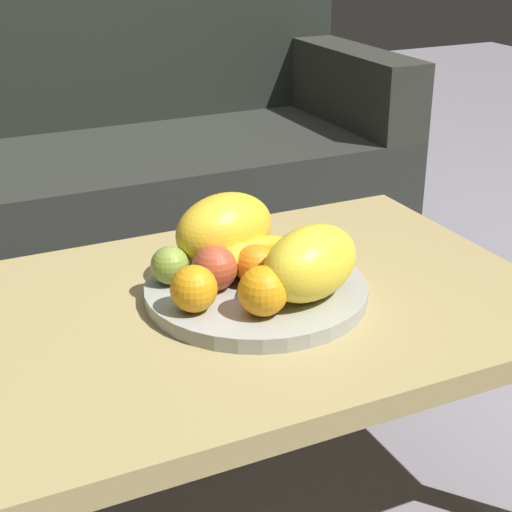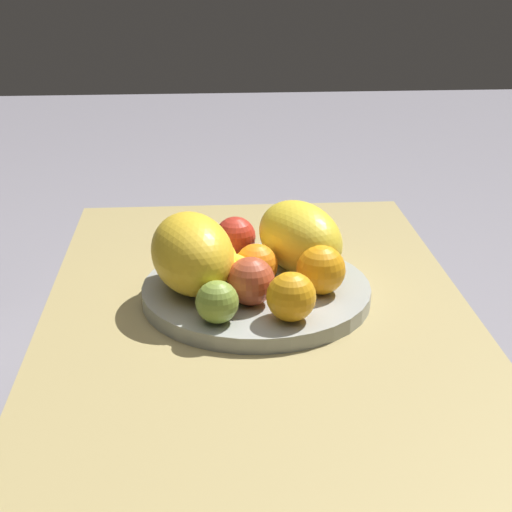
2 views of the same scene
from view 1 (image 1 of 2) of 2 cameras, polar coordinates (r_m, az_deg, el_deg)
ground_plane at (r=1.56m, az=-0.91°, el=-17.27°), size 8.00×8.00×0.00m
coffee_table at (r=1.34m, az=-1.01°, el=-4.97°), size 1.00×0.67×0.42m
couch at (r=2.35m, az=-11.18°, el=5.64°), size 1.70×0.70×0.90m
fruit_bowl at (r=1.32m, az=0.00°, el=-2.48°), size 0.37×0.37×0.03m
melon_large_front at (r=1.37m, az=-2.24°, el=1.89°), size 0.21×0.17×0.12m
melon_smaller_beside at (r=1.25m, az=3.89°, el=-0.49°), size 0.22×0.18×0.12m
orange_front at (r=1.22m, az=-4.43°, el=-2.33°), size 0.07×0.07×0.07m
orange_left at (r=1.30m, az=-0.05°, el=-0.58°), size 0.07×0.07×0.07m
orange_right at (r=1.20m, az=0.51°, el=-2.50°), size 0.08×0.08×0.08m
apple_front at (r=1.31m, az=-6.12°, el=-0.66°), size 0.06×0.06×0.06m
apple_left at (r=1.37m, az=4.20°, el=0.76°), size 0.07×0.07×0.07m
apple_right at (r=1.28m, az=-2.95°, el=-0.85°), size 0.07×0.07×0.07m
banana_bunch at (r=1.34m, az=-0.56°, el=0.00°), size 0.16×0.14×0.06m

